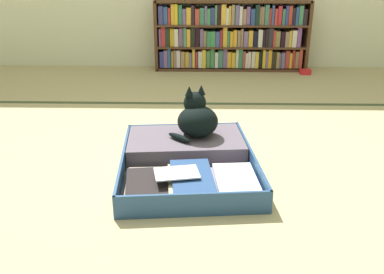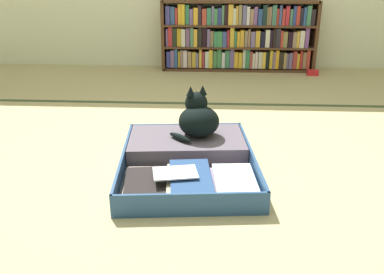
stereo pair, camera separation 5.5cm
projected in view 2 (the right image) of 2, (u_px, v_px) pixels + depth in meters
The scene contains 6 objects.
ground_plane at pixel (186, 168), 2.03m from camera, with size 10.00×10.00×0.00m, color tan.
tatami_border at pixel (196, 103), 3.04m from camera, with size 4.80×0.05×0.00m.
bookshelf at pixel (237, 37), 3.98m from camera, with size 1.50×0.24×0.67m.
open_suitcase at pixel (188, 159), 2.03m from camera, with size 0.71×0.86×0.10m.
black_cat at pixel (198, 118), 2.13m from camera, with size 0.30×0.28×0.26m.
small_red_pouch at pixel (313, 73), 3.87m from camera, with size 0.10×0.07×0.05m.
Camera 2 is at (0.13, -1.82, 0.91)m, focal length 37.91 mm.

